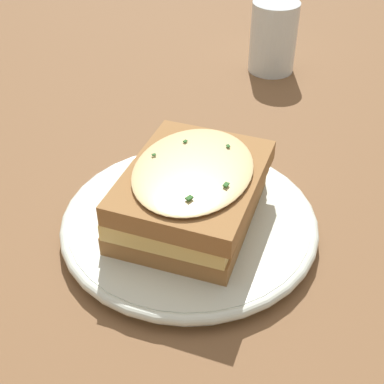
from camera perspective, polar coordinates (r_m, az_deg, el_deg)
name	(u,v)px	position (r m, az deg, el deg)	size (l,w,h in m)	color
ground_plane	(178,223)	(0.53, -1.46, -3.28)	(2.40, 2.40, 0.00)	brown
dinner_plate	(192,221)	(0.52, 0.00, -3.10)	(0.25, 0.25, 0.02)	silver
sandwich	(193,191)	(0.49, 0.09, 0.08)	(0.19, 0.18, 0.07)	olive
water_glass	(273,37)	(0.81, 8.67, 16.01)	(0.07, 0.07, 0.10)	silver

